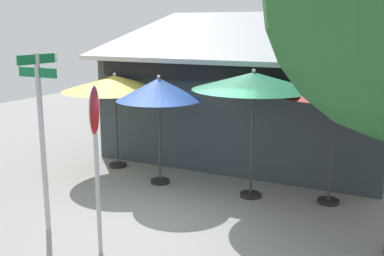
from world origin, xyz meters
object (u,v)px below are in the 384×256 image
(street_sign_post, at_px, (41,127))
(patio_umbrella_royal_blue_center, at_px, (159,90))
(patio_umbrella_crimson_far_right, at_px, (336,84))
(stop_sign, at_px, (96,139))
(patio_umbrella_forest_green_right, at_px, (253,82))
(patio_umbrella_mustard_left, at_px, (115,84))

(street_sign_post, height_order, patio_umbrella_royal_blue_center, street_sign_post)
(patio_umbrella_royal_blue_center, bearing_deg, street_sign_post, -98.45)
(patio_umbrella_royal_blue_center, distance_m, patio_umbrella_crimson_far_right, 3.80)
(patio_umbrella_royal_blue_center, height_order, patio_umbrella_crimson_far_right, patio_umbrella_crimson_far_right)
(stop_sign, height_order, patio_umbrella_royal_blue_center, stop_sign)
(patio_umbrella_forest_green_right, bearing_deg, street_sign_post, -129.37)
(patio_umbrella_crimson_far_right, bearing_deg, stop_sign, -126.28)
(patio_umbrella_crimson_far_right, bearing_deg, patio_umbrella_mustard_left, 178.31)
(stop_sign, bearing_deg, patio_umbrella_mustard_left, 122.34)
(patio_umbrella_royal_blue_center, bearing_deg, patio_umbrella_mustard_left, 159.22)
(street_sign_post, bearing_deg, patio_umbrella_royal_blue_center, 81.55)
(stop_sign, relative_size, patio_umbrella_mustard_left, 1.03)
(street_sign_post, xyz_separation_m, patio_umbrella_forest_green_right, (2.65, 3.23, 0.57))
(patio_umbrella_crimson_far_right, bearing_deg, patio_umbrella_royal_blue_center, -172.87)
(street_sign_post, distance_m, stop_sign, 1.40)
(stop_sign, distance_m, patio_umbrella_crimson_far_right, 4.85)
(patio_umbrella_forest_green_right, relative_size, patio_umbrella_crimson_far_right, 0.98)
(patio_umbrella_royal_blue_center, bearing_deg, patio_umbrella_forest_green_right, 2.49)
(street_sign_post, distance_m, patio_umbrella_mustard_left, 3.96)
(stop_sign, xyz_separation_m, patio_umbrella_royal_blue_center, (-0.90, 3.42, 0.29))
(patio_umbrella_crimson_far_right, bearing_deg, patio_umbrella_forest_green_right, -166.57)
(street_sign_post, xyz_separation_m, stop_sign, (1.37, -0.28, -0.01))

